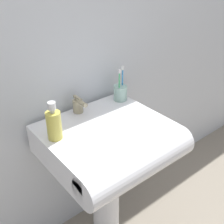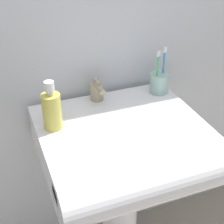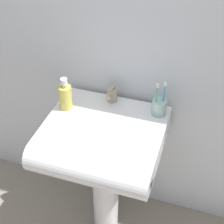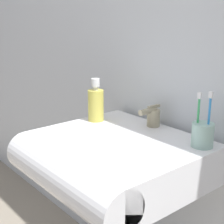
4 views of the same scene
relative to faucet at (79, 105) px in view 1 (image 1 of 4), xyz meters
name	(u,v)px [view 1 (image 1 of 4)]	position (x,y,z in m)	size (l,w,h in m)	color
wall_back	(66,19)	(0.02, 0.09, 0.39)	(5.00, 0.05, 2.40)	silver
sink_pedestal	(106,198)	(0.02, -0.18, -0.50)	(0.14, 0.14, 0.64)	white
sink_basin	(112,144)	(0.02, -0.23, -0.11)	(0.55, 0.52, 0.14)	white
faucet	(79,105)	(0.00, 0.00, 0.00)	(0.05, 0.10, 0.08)	tan
toothbrush_cup	(120,92)	(0.24, -0.02, 0.00)	(0.07, 0.07, 0.18)	#99BFB2
soap_bottle	(54,124)	(-0.19, -0.12, 0.03)	(0.06, 0.06, 0.17)	gold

